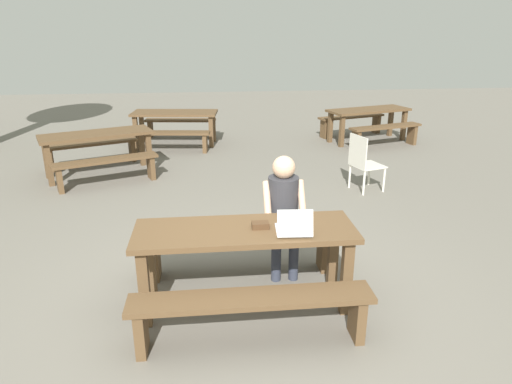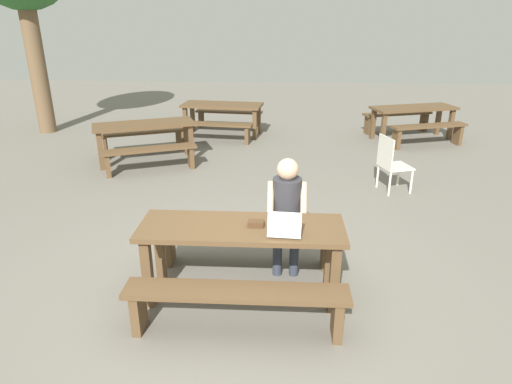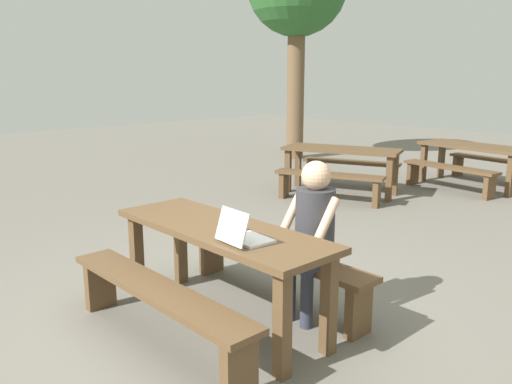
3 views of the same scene
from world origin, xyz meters
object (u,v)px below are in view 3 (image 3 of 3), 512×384
(person_seated, at_px, (312,228))
(picnic_table_front, at_px, (221,242))
(picnic_table_mid, at_px, (474,152))
(laptop, at_px, (243,234))
(small_pouch, at_px, (232,227))
(picnic_table_rear, at_px, (341,156))

(person_seated, bearing_deg, picnic_table_front, -128.41)
(person_seated, relative_size, picnic_table_mid, 0.67)
(laptop, height_order, small_pouch, laptop)
(small_pouch, relative_size, picnic_table_rear, 0.08)
(small_pouch, bearing_deg, picnic_table_front, 179.41)
(picnic_table_front, distance_m, person_seated, 0.71)
(person_seated, distance_m, picnic_table_rear, 4.57)
(picnic_table_front, bearing_deg, small_pouch, -0.59)
(picnic_table_front, distance_m, picnic_table_rear, 4.81)
(picnic_table_mid, bearing_deg, picnic_table_rear, -113.14)
(small_pouch, height_order, person_seated, person_seated)
(laptop, distance_m, picnic_table_rear, 5.14)
(person_seated, xyz_separation_m, picnic_table_mid, (-1.43, 5.84, -0.14))
(picnic_table_front, distance_m, laptop, 0.47)
(picnic_table_front, height_order, picnic_table_rear, picnic_table_front)
(picnic_table_rear, bearing_deg, small_pouch, -83.62)
(picnic_table_mid, xyz_separation_m, picnic_table_rear, (-1.20, -2.11, 0.02))
(small_pouch, height_order, picnic_table_rear, small_pouch)
(picnic_table_rear, bearing_deg, picnic_table_front, -85.03)
(picnic_table_mid, bearing_deg, laptop, -71.30)
(picnic_table_front, relative_size, picnic_table_rear, 1.00)
(picnic_table_front, bearing_deg, laptop, -18.65)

